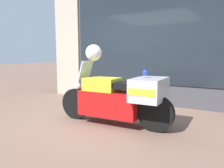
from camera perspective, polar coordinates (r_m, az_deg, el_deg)
The scene contains 5 objects.
ground_plane at distance 4.62m, azimuth -4.30°, elevation -8.75°, with size 60.00×60.00×0.00m, color #7A5B4C.
shop_building at distance 6.39m, azimuth 3.02°, elevation 13.25°, with size 5.65×0.55×3.86m.
window_display at distance 6.11m, azimuth 9.81°, elevation -0.47°, with size 4.25×0.30×1.90m.
paramedic_motorcycle at distance 4.00m, azimuth 2.10°, elevation -3.45°, with size 2.30×0.81×1.18m.
white_helmet at distance 4.20m, azimuth -4.82°, elevation 8.13°, with size 0.31×0.31×0.31m, color white.
Camera 1 is at (2.57, -3.62, 1.28)m, focal length 35.00 mm.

